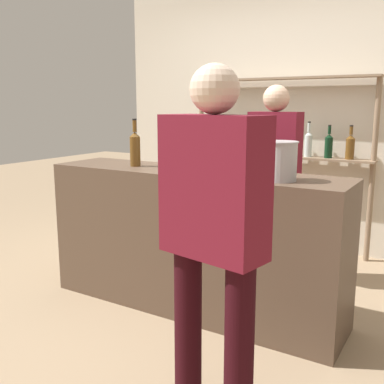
# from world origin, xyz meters

# --- Properties ---
(ground_plane) EXTENTS (16.00, 16.00, 0.00)m
(ground_plane) POSITION_xyz_m (0.00, 0.00, 0.00)
(ground_plane) COLOR #9E8466
(bar_counter) EXTENTS (2.14, 0.51, 0.99)m
(bar_counter) POSITION_xyz_m (0.00, 0.00, 0.50)
(bar_counter) COLOR brown
(bar_counter) RESTS_ON ground_plane
(back_wall) EXTENTS (3.74, 0.12, 2.80)m
(back_wall) POSITION_xyz_m (0.00, 1.86, 1.40)
(back_wall) COLOR beige
(back_wall) RESTS_ON ground_plane
(back_shelf) EXTENTS (1.84, 0.18, 1.70)m
(back_shelf) POSITION_xyz_m (0.01, 1.68, 1.11)
(back_shelf) COLOR #897056
(back_shelf) RESTS_ON ground_plane
(counter_bottle_0) EXTENTS (0.08, 0.08, 0.35)m
(counter_bottle_0) POSITION_xyz_m (0.35, 0.02, 1.13)
(counter_bottle_0) COLOR silver
(counter_bottle_0) RESTS_ON bar_counter
(counter_bottle_1) EXTENTS (0.08, 0.08, 0.34)m
(counter_bottle_1) POSITION_xyz_m (-0.47, -0.02, 1.13)
(counter_bottle_1) COLOR brown
(counter_bottle_1) RESTS_ON bar_counter
(counter_bottle_2) EXTENTS (0.07, 0.07, 0.32)m
(counter_bottle_2) POSITION_xyz_m (0.05, 0.00, 1.12)
(counter_bottle_2) COLOR #0F1956
(counter_bottle_2) RESTS_ON bar_counter
(counter_bottle_3) EXTENTS (0.08, 0.08, 0.37)m
(counter_bottle_3) POSITION_xyz_m (-0.20, 0.14, 1.14)
(counter_bottle_3) COLOR black
(counter_bottle_3) RESTS_ON bar_counter
(wine_glass) EXTENTS (0.09, 0.09, 0.16)m
(wine_glass) POSITION_xyz_m (0.22, -0.13, 1.12)
(wine_glass) COLOR silver
(wine_glass) RESTS_ON bar_counter
(ice_bucket) EXTENTS (0.21, 0.21, 0.23)m
(ice_bucket) POSITION_xyz_m (0.65, -0.08, 1.11)
(ice_bucket) COLOR #B2B2B7
(ice_bucket) RESTS_ON bar_counter
(customer_right) EXTENTS (0.50, 0.29, 1.61)m
(customer_right) POSITION_xyz_m (0.66, -0.92, 0.93)
(customer_right) COLOR black
(customer_right) RESTS_ON ground_plane
(server_behind_counter) EXTENTS (0.41, 0.21, 1.59)m
(server_behind_counter) POSITION_xyz_m (0.28, 0.81, 0.94)
(server_behind_counter) COLOR black
(server_behind_counter) RESTS_ON ground_plane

